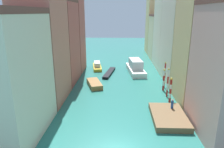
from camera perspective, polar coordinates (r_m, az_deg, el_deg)
ground_plane at (r=45.33m, az=2.32°, el=-1.44°), size 154.00×154.00×0.00m
building_left_0 at (r=25.49m, az=-25.90°, el=-0.44°), size 6.14×11.24×14.45m
building_left_1 at (r=34.41m, az=-18.29°, el=7.61°), size 6.14×9.27×18.21m
building_left_2 at (r=43.48m, az=-13.87°, el=8.41°), size 6.14×9.43×16.36m
building_left_3 at (r=51.59m, az=-11.43°, el=13.25°), size 6.14×7.36×22.60m
building_right_1 at (r=34.89m, az=23.13°, el=10.52°), size 6.14×9.18×22.17m
building_right_2 at (r=45.05m, az=18.37°, el=11.54°), size 6.14×12.09×21.38m
building_right_3 at (r=56.35m, az=15.10°, el=11.45°), size 6.14×11.26×19.07m
building_right_4 at (r=67.31m, az=12.93°, el=9.89°), size 6.14×10.60×13.37m
building_right_5 at (r=76.96m, az=11.77°, el=13.64°), size 6.14×8.91×21.15m
waterfront_dock at (r=29.89m, az=15.13°, el=-11.10°), size 4.46×7.23×0.77m
person_on_dock at (r=31.22m, az=16.08°, el=-7.86°), size 0.36×0.36×1.40m
mooring_pole_0 at (r=34.51m, az=15.64°, el=-4.15°), size 0.39×0.39×4.16m
mooring_pole_1 at (r=36.55m, az=14.93°, el=-2.23°), size 0.29×0.29×5.04m
mooring_pole_2 at (r=39.49m, az=13.90°, el=-1.44°), size 0.39×0.39×4.11m
mooring_pole_3 at (r=41.06m, az=14.17°, el=-0.16°), size 0.28×0.28×4.98m
vaporetto_white at (r=50.57m, az=6.42°, el=1.83°), size 4.44×10.91×3.14m
gondola_black at (r=49.19m, az=-0.76°, el=0.34°), size 2.63×8.93×0.54m
motorboat_0 at (r=53.99m, az=-4.06°, el=2.19°), size 3.07×7.39×1.72m
motorboat_1 at (r=41.28m, az=-4.81°, el=-2.66°), size 3.84×6.07×0.89m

